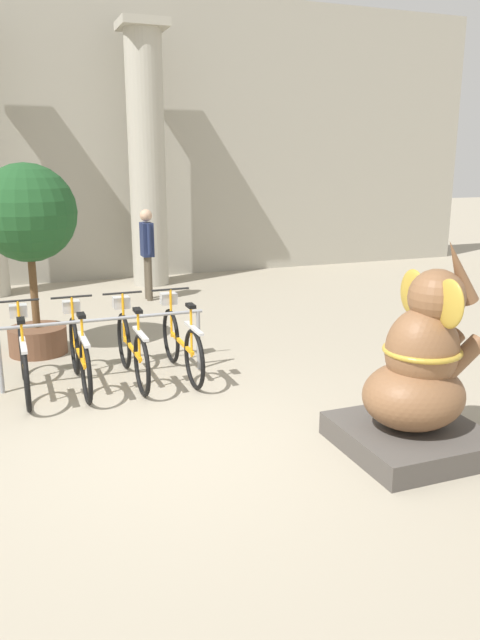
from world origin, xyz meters
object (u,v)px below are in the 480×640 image
(potted_tree, at_px, (28,226))
(bicycle_0, at_px, (23,358))
(person_pedestrian, at_px, (147,246))
(bicycle_1, at_px, (79,352))
(bicycle_3, at_px, (181,341))
(elephant_statue, at_px, (419,382))
(bicycle_2, at_px, (132,347))

(potted_tree, bearing_deg, bicycle_0, -98.81)
(bicycle_0, xyz_separation_m, person_pedestrian, (2.40, 4.27, 0.60))
(person_pedestrian, bearing_deg, bicycle_1, -112.72)
(bicycle_3, bearing_deg, bicycle_0, -179.88)
(bicycle_1, distance_m, elephant_statue, 3.81)
(bicycle_1, bearing_deg, elephant_statue, -46.15)
(bicycle_0, distance_m, person_pedestrian, 4.93)
(bicycle_0, distance_m, elephant_statue, 4.26)
(bicycle_3, height_order, potted_tree, potted_tree)
(elephant_statue, relative_size, person_pedestrian, 1.15)
(bicycle_2, bearing_deg, elephant_statue, -53.60)
(bicycle_3, relative_size, potted_tree, 0.69)
(bicycle_1, relative_size, person_pedestrian, 1.03)
(potted_tree, bearing_deg, bicycle_3, -43.46)
(person_pedestrian, bearing_deg, bicycle_0, -119.33)
(bicycle_0, bearing_deg, potted_tree, 81.19)
(bicycle_1, xyz_separation_m, potted_tree, (-0.37, 1.52, 1.32))
(bicycle_3, bearing_deg, potted_tree, 136.54)
(bicycle_2, xyz_separation_m, person_pedestrian, (1.18, 4.27, 0.60))
(elephant_statue, bearing_deg, person_pedestrian, 96.87)
(bicycle_0, height_order, potted_tree, potted_tree)
(bicycle_2, xyz_separation_m, bicycle_3, (0.61, 0.01, 0.00))
(bicycle_0, height_order, bicycle_3, same)
(person_pedestrian, relative_size, potted_tree, 0.67)
(bicycle_0, relative_size, bicycle_1, 1.00)
(elephant_statue, relative_size, potted_tree, 0.76)
(bicycle_2, distance_m, elephant_statue, 3.42)
(bicycle_1, distance_m, person_pedestrian, 4.67)
(bicycle_0, height_order, elephant_statue, elephant_statue)
(bicycle_3, xyz_separation_m, elephant_statue, (1.42, -2.75, 0.24))
(elephant_statue, distance_m, person_pedestrian, 7.08)
(bicycle_0, xyz_separation_m, bicycle_3, (1.83, 0.00, 0.00))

